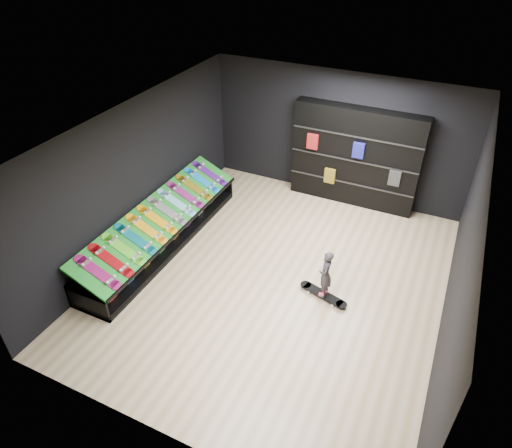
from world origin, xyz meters
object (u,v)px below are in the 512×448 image
at_px(child, 325,282).
at_px(back_shelving, 355,157).
at_px(display_rack, 163,234).
at_px(floor_skateboard, 323,295).

bearing_deg(child, back_shelving, 175.27).
bearing_deg(display_rack, back_shelving, 47.32).
height_order(back_shelving, floor_skateboard, back_shelving).
xyz_separation_m(display_rack, child, (3.54, -0.10, 0.12)).
bearing_deg(child, display_rack, -104.21).
distance_m(floor_skateboard, child, 0.32).
bearing_deg(floor_skateboard, child, -74.36).
bearing_deg(floor_skateboard, back_shelving, 113.57).
distance_m(display_rack, floor_skateboard, 3.54).
bearing_deg(back_shelving, child, -82.07).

